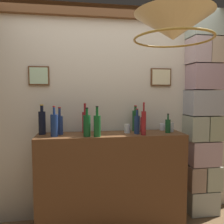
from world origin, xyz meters
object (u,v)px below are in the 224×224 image
(liquor_bottle_mezcal, at_px, (137,124))
(glass_tumbler_rocks, at_px, (170,127))
(liquor_bottle_rye, at_px, (54,125))
(glass_tumbler_highball, at_px, (127,129))
(liquor_bottle_brandy, at_px, (85,122))
(liquor_bottle_gin, at_px, (144,122))
(liquor_bottle_whiskey, at_px, (87,125))
(liquor_bottle_amaro, at_px, (42,122))
(liquor_bottle_vodka, at_px, (135,120))
(liquor_bottle_scotch, at_px, (60,124))
(liquor_bottle_vermouth, at_px, (97,125))
(liquor_bottle_sherry, at_px, (143,124))
(pendant_lamp, at_px, (173,28))
(liquor_bottle_tequila, at_px, (168,126))
(glass_tumbler_shot, at_px, (162,127))

(liquor_bottle_mezcal, bearing_deg, glass_tumbler_rocks, 11.12)
(liquor_bottle_rye, relative_size, glass_tumbler_highball, 3.17)
(liquor_bottle_mezcal, height_order, glass_tumbler_highball, liquor_bottle_mezcal)
(liquor_bottle_brandy, xyz_separation_m, liquor_bottle_gin, (0.62, -0.25, 0.01))
(liquor_bottle_gin, height_order, glass_tumbler_highball, liquor_bottle_gin)
(liquor_bottle_whiskey, relative_size, liquor_bottle_amaro, 0.92)
(liquor_bottle_mezcal, bearing_deg, liquor_bottle_vodka, 80.55)
(liquor_bottle_mezcal, xyz_separation_m, liquor_bottle_scotch, (-0.85, 0.09, 0.00))
(liquor_bottle_rye, bearing_deg, liquor_bottle_whiskey, -5.99)
(liquor_bottle_brandy, bearing_deg, liquor_bottle_gin, -21.53)
(liquor_bottle_scotch, height_order, liquor_bottle_vermouth, liquor_bottle_vermouth)
(liquor_bottle_rye, bearing_deg, liquor_bottle_sherry, 8.38)
(liquor_bottle_vermouth, bearing_deg, liquor_bottle_gin, 1.34)
(liquor_bottle_mezcal, bearing_deg, liquor_bottle_whiskey, -173.31)
(glass_tumbler_highball, bearing_deg, liquor_bottle_amaro, 176.70)
(liquor_bottle_vermouth, xyz_separation_m, liquor_bottle_rye, (-0.44, 0.07, 0.00))
(liquor_bottle_scotch, height_order, pendant_lamp, pendant_lamp)
(liquor_bottle_sherry, relative_size, liquor_bottle_scotch, 0.76)
(liquor_bottle_amaro, xyz_separation_m, liquor_bottle_rye, (0.15, -0.16, -0.01))
(liquor_bottle_tequila, xyz_separation_m, liquor_bottle_gin, (-0.32, -0.10, 0.06))
(liquor_bottle_whiskey, bearing_deg, liquor_bottle_brandy, 93.08)
(liquor_bottle_amaro, bearing_deg, pendant_lamp, -43.84)
(liquor_bottle_brandy, xyz_separation_m, liquor_bottle_amaro, (-0.47, -0.03, 0.01))
(liquor_bottle_vodka, xyz_separation_m, glass_tumbler_rocks, (0.40, -0.12, -0.08))
(liquor_bottle_sherry, distance_m, liquor_bottle_gin, 0.21)
(liquor_bottle_whiskey, distance_m, liquor_bottle_vermouth, 0.11)
(glass_tumbler_highball, distance_m, pendant_lamp, 1.30)
(liquor_bottle_vermouth, distance_m, liquor_bottle_tequila, 0.83)
(liquor_bottle_gin, height_order, pendant_lamp, pendant_lamp)
(liquor_bottle_whiskey, bearing_deg, liquor_bottle_vodka, 24.40)
(liquor_bottle_scotch, height_order, liquor_bottle_whiskey, liquor_bottle_whiskey)
(liquor_bottle_mezcal, bearing_deg, liquor_bottle_scotch, 173.97)
(liquor_bottle_gin, bearing_deg, liquor_bottle_mezcal, 120.45)
(liquor_bottle_sherry, height_order, glass_tumbler_highball, liquor_bottle_sherry)
(liquor_bottle_mezcal, bearing_deg, glass_tumbler_shot, 27.88)
(liquor_bottle_sherry, xyz_separation_m, liquor_bottle_mezcal, (-0.10, -0.12, 0.02))
(liquor_bottle_vermouth, distance_m, liquor_bottle_rye, 0.45)
(pendant_lamp, bearing_deg, glass_tumbler_rocks, 67.01)
(liquor_bottle_sherry, bearing_deg, liquor_bottle_brandy, 176.38)
(glass_tumbler_shot, xyz_separation_m, pendant_lamp, (-0.36, -1.09, 0.88))
(pendant_lamp, bearing_deg, liquor_bottle_vermouth, 120.71)
(liquor_bottle_brandy, bearing_deg, liquor_bottle_vermouth, -65.52)
(liquor_bottle_whiskey, relative_size, liquor_bottle_rye, 0.95)
(liquor_bottle_rye, xyz_separation_m, pendant_lamp, (0.92, -0.86, 0.79))
(liquor_bottle_mezcal, height_order, liquor_bottle_scotch, liquor_bottle_scotch)
(liquor_bottle_scotch, height_order, liquor_bottle_amaro, liquor_bottle_amaro)
(liquor_bottle_amaro, distance_m, glass_tumbler_rocks, 1.48)
(liquor_bottle_amaro, relative_size, glass_tumbler_shot, 4.18)
(glass_tumbler_shot, bearing_deg, liquor_bottle_rye, -169.80)
(liquor_bottle_whiskey, xyz_separation_m, glass_tumbler_highball, (0.46, 0.14, -0.07))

